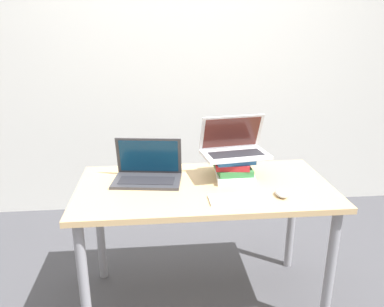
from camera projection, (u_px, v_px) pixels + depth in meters
The scene contains 7 objects.
wall_back at pixel (185, 51), 3.01m from camera, with size 8.00×0.05×2.70m.
desk at pixel (204, 200), 2.02m from camera, with size 1.35×0.68×0.74m.
laptop_left at pixel (148, 172), 2.04m from camera, with size 0.39×0.27×0.23m.
book_stack at pixel (233, 166), 2.08m from camera, with size 0.24×0.29×0.13m.
laptop_on_books at pixel (234, 147), 2.05m from camera, with size 0.38×0.27×0.22m.
wireless_keyboard at pixel (240, 199), 1.82m from camera, with size 0.30×0.11×0.01m.
mouse at pixel (281, 193), 1.86m from camera, with size 0.06×0.10×0.03m.
Camera 1 is at (-0.24, -1.48, 1.53)m, focal length 35.00 mm.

